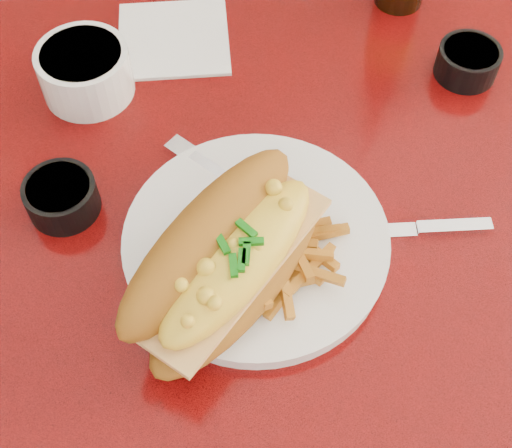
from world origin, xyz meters
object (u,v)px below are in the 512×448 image
object	(u,v)px
diner_table	(276,290)
sauce_cup_left	(61,196)
mac_hoagie	(227,258)
knife	(407,229)
dinner_plate	(256,242)
booth_bench_far	(164,37)
sauce_cup_right	(468,61)
fork	(228,179)
gravy_ramekin	(85,71)

from	to	relation	value
diner_table	sauce_cup_left	distance (m)	0.27
mac_hoagie	knife	bearing A→B (deg)	-33.09
diner_table	dinner_plate	size ratio (longest dim) A/B	3.85
mac_hoagie	knife	xyz separation A→B (m)	(0.18, 0.02, -0.06)
diner_table	booth_bench_far	distance (m)	0.87
mac_hoagie	knife	world-z (taller)	mac_hoagie
sauce_cup_left	mac_hoagie	bearing A→B (deg)	-45.58
sauce_cup_right	sauce_cup_left	bearing A→B (deg)	-172.20
fork	knife	bearing A→B (deg)	-156.34
dinner_plate	gravy_ramekin	bearing A→B (deg)	116.11
gravy_ramekin	diner_table	bearing A→B (deg)	-53.70
gravy_ramekin	mac_hoagie	bearing A→B (deg)	-73.44
mac_hoagie	sauce_cup_left	bearing A→B (deg)	95.80
dinner_plate	sauce_cup_left	size ratio (longest dim) A/B	3.65
sauce_cup_left	knife	bearing A→B (deg)	-20.50
sauce_cup_right	knife	world-z (taller)	sauce_cup_right
dinner_plate	fork	xyz separation A→B (m)	(-0.01, 0.07, 0.01)
dinner_plate	sauce_cup_left	bearing A→B (deg)	150.31
mac_hoagie	sauce_cup_right	size ratio (longest dim) A/B	3.36
mac_hoagie	knife	size ratio (longest dim) A/B	1.23
dinner_plate	fork	world-z (taller)	same
mac_hoagie	booth_bench_far	bearing A→B (deg)	46.88
dinner_plate	mac_hoagie	size ratio (longest dim) A/B	1.34
booth_bench_far	fork	bearing A→B (deg)	-93.10
diner_table	knife	world-z (taller)	knife
fork	sauce_cup_right	bearing A→B (deg)	-108.67
dinner_plate	sauce_cup_right	xyz separation A→B (m)	(0.28, 0.15, 0.01)
booth_bench_far	sauce_cup_right	bearing A→B (deg)	-70.18
sauce_cup_right	knife	bearing A→B (deg)	-128.64
fork	sauce_cup_left	world-z (taller)	sauce_cup_left
mac_hoagie	fork	xyz separation A→B (m)	(0.03, 0.11, -0.04)
booth_bench_far	fork	world-z (taller)	booth_bench_far
gravy_ramekin	sauce_cup_right	size ratio (longest dim) A/B	1.82
diner_table	sauce_cup_right	distance (m)	0.33
dinner_plate	fork	bearing A→B (deg)	96.17
mac_hoagie	gravy_ramekin	size ratio (longest dim) A/B	1.84
gravy_ramekin	knife	size ratio (longest dim) A/B	0.67
dinner_plate	sauce_cup_left	world-z (taller)	sauce_cup_left
booth_bench_far	mac_hoagie	distance (m)	1.04
dinner_plate	diner_table	bearing A→B (deg)	44.83
fork	knife	xyz separation A→B (m)	(0.15, -0.09, -0.02)
booth_bench_far	sauce_cup_right	size ratio (longest dim) A/B	16.95
gravy_ramekin	sauce_cup_left	world-z (taller)	gravy_ramekin
diner_table	mac_hoagie	distance (m)	0.24
diner_table	gravy_ramekin	xyz separation A→B (m)	(-0.15, 0.21, 0.19)
fork	knife	world-z (taller)	fork
gravy_ramekin	sauce_cup_right	xyz separation A→B (m)	(0.40, -0.09, -0.01)
diner_table	booth_bench_far	xyz separation A→B (m)	(0.00, 0.81, -0.32)
sauce_cup_right	knife	xyz separation A→B (m)	(-0.14, -0.18, -0.02)
dinner_plate	knife	distance (m)	0.14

